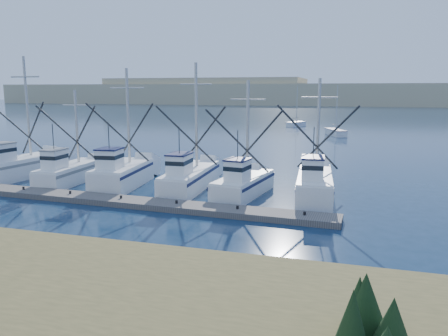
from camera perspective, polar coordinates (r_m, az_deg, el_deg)
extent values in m
plane|color=#0D253D|center=(21.12, 3.60, -10.37)|extent=(500.00, 500.00, 0.00)
cube|color=#68615D|center=(29.54, -13.28, -4.23)|extent=(28.24, 3.12, 0.38)
cube|color=tan|center=(229.35, 15.40, 9.27)|extent=(360.00, 60.00, 10.00)
cube|color=white|center=(40.94, -25.05, -0.03)|extent=(3.59, 8.51, 1.63)
cube|color=white|center=(39.18, -27.25, 1.70)|extent=(1.74, 2.18, 1.50)
cylinder|color=#B7B2A8|center=(41.50, -24.31, 7.25)|extent=(0.22, 0.22, 8.56)
cube|color=white|center=(37.22, -19.41, -0.78)|extent=(2.55, 7.21, 1.38)
cube|color=white|center=(35.54, -21.25, 0.97)|extent=(1.36, 1.80, 1.50)
cylinder|color=#B7B2A8|center=(37.71, -18.68, 5.07)|extent=(0.22, 0.22, 6.00)
cube|color=white|center=(34.60, -13.07, -1.05)|extent=(3.37, 7.21, 1.62)
cube|color=white|center=(32.82, -14.70, 1.04)|extent=(1.70, 1.86, 1.50)
cylinder|color=#B7B2A8|center=(35.07, -12.42, 6.56)|extent=(0.22, 0.22, 7.40)
cube|color=white|center=(33.03, -4.38, -1.52)|extent=(2.57, 8.46, 1.42)
cube|color=white|center=(30.79, -5.83, 0.36)|extent=(1.39, 2.09, 1.50)
cylinder|color=#B7B2A8|center=(33.74, -3.63, 6.81)|extent=(0.22, 0.22, 7.99)
cube|color=white|center=(31.01, 2.56, -2.42)|extent=(3.26, 6.95, 1.28)
cube|color=white|center=(29.10, 1.78, -0.46)|extent=(1.56, 1.81, 1.50)
cylinder|color=#B7B2A8|center=(31.48, 3.11, 5.21)|extent=(0.22, 0.22, 6.80)
cube|color=white|center=(30.93, 11.74, -2.36)|extent=(2.90, 8.30, 1.59)
cube|color=white|center=(28.59, 11.50, -0.21)|extent=(1.48, 2.08, 1.50)
cylinder|color=#B7B2A8|center=(31.70, 12.21, 5.42)|extent=(0.22, 0.22, 6.60)
cube|color=white|center=(73.76, 14.37, 4.49)|extent=(3.82, 6.56, 0.90)
cylinder|color=#B7B2A8|center=(73.79, 14.52, 7.64)|extent=(0.12, 0.12, 7.20)
cube|color=white|center=(89.83, 9.40, 5.65)|extent=(3.59, 5.15, 0.90)
cylinder|color=#B7B2A8|center=(89.91, 9.50, 8.23)|extent=(0.12, 0.12, 7.20)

